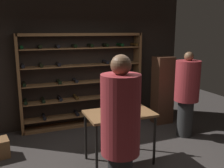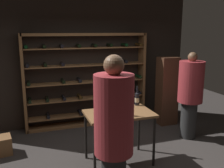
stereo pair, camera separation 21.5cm
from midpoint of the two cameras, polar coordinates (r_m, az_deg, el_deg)
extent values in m
plane|color=#383330|center=(4.47, 1.47, -17.82)|extent=(10.36, 10.36, 0.00)
cube|color=black|center=(6.01, -5.65, 5.09)|extent=(5.29, 0.10, 3.00)
cube|color=brown|center=(5.72, -18.38, -0.07)|extent=(0.06, 0.32, 2.16)
cube|color=brown|center=(6.36, 7.69, 1.64)|extent=(0.06, 0.32, 2.16)
cube|color=brown|center=(5.77, -4.82, 11.15)|extent=(2.80, 0.32, 0.06)
cube|color=brown|center=(6.18, -4.47, -8.76)|extent=(2.80, 0.32, 0.06)
cube|color=brown|center=(6.10, -4.51, -6.73)|extent=(2.72, 0.32, 0.02)
cylinder|color=black|center=(5.94, -13.30, -7.00)|extent=(0.08, 0.30, 0.08)
cylinder|color=black|center=(6.04, -6.24, -6.40)|extent=(0.08, 0.30, 0.08)
cylinder|color=black|center=(6.12, -2.83, -6.08)|extent=(0.08, 0.30, 0.08)
cylinder|color=black|center=(6.23, 0.48, -5.74)|extent=(0.08, 0.30, 0.08)
cylinder|color=black|center=(6.50, 6.70, -5.06)|extent=(0.08, 0.30, 0.08)
cube|color=brown|center=(5.98, -4.57, -3.17)|extent=(2.72, 0.32, 0.02)
cylinder|color=black|center=(5.80, -17.15, -3.60)|extent=(0.08, 0.30, 0.08)
cylinder|color=black|center=(5.82, -13.49, -3.34)|extent=(0.08, 0.30, 0.08)
cylinder|color=black|center=(5.86, -9.88, -3.07)|extent=(0.08, 0.30, 0.08)
cylinder|color=#4C3314|center=(5.93, -6.33, -2.80)|extent=(0.08, 0.30, 0.08)
cylinder|color=black|center=(6.12, 0.48, -2.24)|extent=(0.08, 0.30, 0.08)
cylinder|color=black|center=(6.25, 3.71, -1.97)|extent=(0.08, 0.30, 0.08)
cylinder|color=black|center=(6.40, 6.79, -1.70)|extent=(0.08, 0.30, 0.08)
cube|color=brown|center=(5.89, -4.64, 0.52)|extent=(2.72, 0.32, 0.02)
cylinder|color=black|center=(5.71, -17.39, 0.20)|extent=(0.08, 0.30, 0.08)
cylinder|color=black|center=(5.77, -10.02, 0.69)|extent=(0.08, 0.30, 0.08)
cylinder|color=black|center=(5.84, -6.41, 0.93)|extent=(0.08, 0.30, 0.08)
cylinder|color=black|center=(6.16, 3.75, 1.58)|extent=(0.08, 0.30, 0.08)
cylinder|color=black|center=(6.31, 6.88, 1.77)|extent=(0.08, 0.30, 0.08)
cube|color=brown|center=(5.82, -4.70, 4.31)|extent=(2.72, 0.32, 0.02)
cylinder|color=black|center=(5.65, -17.64, 4.10)|extent=(0.08, 0.30, 0.08)
cylinder|color=black|center=(5.67, -13.88, 4.34)|extent=(0.08, 0.30, 0.08)
cylinder|color=black|center=(5.71, -10.16, 4.56)|extent=(0.08, 0.30, 0.08)
cylinder|color=black|center=(5.97, 0.50, 5.08)|extent=(0.08, 0.30, 0.08)
cylinder|color=black|center=(6.10, 3.81, 5.20)|extent=(0.08, 0.30, 0.08)
cube|color=brown|center=(5.78, -4.77, 8.16)|extent=(2.72, 0.32, 0.02)
cylinder|color=black|center=(5.61, -17.90, 8.07)|extent=(0.08, 0.30, 0.08)
cylinder|color=black|center=(5.63, -14.09, 8.30)|extent=(0.08, 0.30, 0.08)
cylinder|color=black|center=(5.67, -10.31, 8.49)|extent=(0.08, 0.30, 0.08)
cylinder|color=black|center=(5.74, -6.60, 8.65)|extent=(0.08, 0.30, 0.08)
cylinder|color=black|center=(5.83, -2.99, 8.76)|extent=(0.08, 0.30, 0.08)
cylinder|color=black|center=(5.94, 0.50, 8.84)|extent=(0.08, 0.30, 0.08)
cylinder|color=black|center=(6.07, 3.86, 8.89)|extent=(0.08, 0.30, 0.08)
cylinder|color=#4C3314|center=(6.22, 7.06, 8.90)|extent=(0.08, 0.30, 0.08)
cube|color=brown|center=(4.20, 3.12, -6.73)|extent=(1.11, 0.70, 0.04)
cylinder|color=black|center=(3.96, -2.35, -14.96)|extent=(0.04, 0.04, 0.85)
cylinder|color=black|center=(4.32, 10.97, -12.75)|extent=(0.04, 0.04, 0.85)
cylinder|color=black|center=(4.48, -4.55, -11.62)|extent=(0.04, 0.04, 0.85)
cylinder|color=black|center=(4.81, 7.41, -10.00)|extent=(0.04, 0.04, 0.85)
cylinder|color=#9E2D33|center=(2.82, 2.62, -7.04)|extent=(0.45, 0.45, 0.92)
sphere|color=brown|center=(2.69, 2.73, 4.31)|extent=(0.23, 0.23, 0.23)
cylinder|color=#282828|center=(5.60, 18.02, -7.67)|extent=(0.33, 0.33, 0.78)
cylinder|color=#9E2D33|center=(5.39, 18.58, 0.47)|extent=(0.50, 0.50, 0.84)
sphere|color=brown|center=(5.31, 18.95, 5.83)|extent=(0.19, 0.19, 0.19)
cube|color=#4C2D1E|center=(6.16, 13.33, -1.54)|extent=(0.44, 0.36, 1.62)
cylinder|color=black|center=(4.59, 7.04, -3.48)|extent=(0.08, 0.08, 0.22)
cone|color=black|center=(4.56, 7.08, -2.02)|extent=(0.08, 0.08, 0.03)
cylinder|color=black|center=(4.54, 7.10, -1.31)|extent=(0.03, 0.03, 0.09)
cylinder|color=black|center=(4.53, 7.12, -0.62)|extent=(0.03, 0.03, 0.02)
cylinder|color=#C6B28C|center=(4.59, 7.04, -3.61)|extent=(0.08, 0.08, 0.08)
cylinder|color=black|center=(4.04, 3.96, -5.47)|extent=(0.08, 0.08, 0.24)
cone|color=black|center=(4.00, 3.98, -3.70)|extent=(0.08, 0.08, 0.03)
cylinder|color=black|center=(3.99, 3.99, -2.99)|extent=(0.03, 0.03, 0.08)
cylinder|color=black|center=(3.97, 4.01, -2.31)|extent=(0.03, 0.03, 0.02)
cylinder|color=black|center=(4.04, 3.95, -5.62)|extent=(0.09, 0.09, 0.09)
cylinder|color=silver|center=(4.37, 0.82, -5.63)|extent=(0.07, 0.07, 0.00)
cylinder|color=silver|center=(4.36, 0.82, -5.15)|extent=(0.01, 0.01, 0.07)
cone|color=silver|center=(4.34, 0.82, -4.31)|extent=(0.09, 0.09, 0.06)
cylinder|color=#590A14|center=(4.34, 0.82, -4.48)|extent=(0.05, 0.05, 0.02)
camera|label=1|loc=(0.11, -88.53, 0.32)|focal=40.33mm
camera|label=2|loc=(0.11, 91.47, -0.32)|focal=40.33mm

